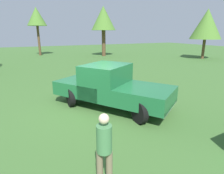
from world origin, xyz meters
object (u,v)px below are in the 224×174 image
tree_back_left (103,19)px  person_bystander (104,146)px  pickup_truck (109,85)px  tree_far_center (36,17)px  tree_side (207,24)px

tree_back_left → person_bystander: bearing=-23.4°
pickup_truck → tree_far_center: 21.97m
pickup_truck → tree_far_center: tree_far_center is taller
person_bystander → tree_far_center: size_ratio=0.26×
person_bystander → tree_back_left: (-20.90, 9.05, 3.88)m
person_bystander → pickup_truck: bearing=0.2°
person_bystander → tree_back_left: size_ratio=0.25×
person_bystander → tree_far_center: bearing=23.6°
tree_back_left → tree_far_center: size_ratio=1.01×
person_bystander → tree_side: size_ratio=0.28×
pickup_truck → tree_far_center: bearing=147.9°
tree_far_center → person_bystander: bearing=-3.0°
pickup_truck → person_bystander: size_ratio=3.24×
pickup_truck → tree_far_center: (-21.58, -0.65, 4.12)m
pickup_truck → person_bystander: pickup_truck is taller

